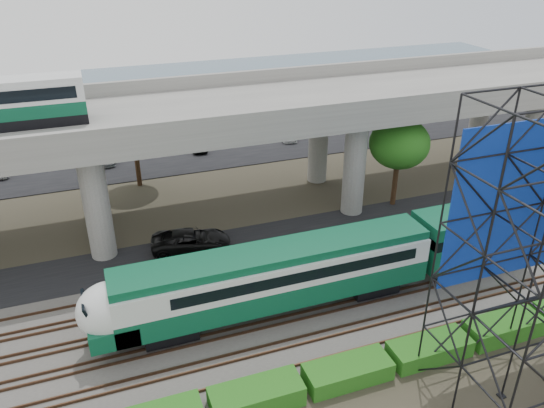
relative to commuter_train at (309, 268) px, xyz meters
name	(u,v)px	position (x,y,z in m)	size (l,w,h in m)	color
ground	(298,332)	(-1.50, -2.00, -2.88)	(140.00, 140.00, 0.00)	#474233
ballast_bed	(286,310)	(-1.50, 0.00, -2.78)	(90.00, 12.00, 0.20)	slate
service_road	(245,244)	(-1.50, 8.50, -2.84)	(90.00, 5.00, 0.08)	black
parking_lot	(182,142)	(-1.50, 32.00, -2.84)	(90.00, 18.00, 0.08)	black
harbor_water	(153,94)	(-1.50, 54.00, -2.87)	(140.00, 40.00, 0.03)	#496479
rail_tracks	(286,308)	(-1.50, 0.00, -2.60)	(90.00, 9.52, 0.16)	#472D1E
commuter_train	(309,268)	(0.00, 0.00, 0.00)	(29.30, 3.06, 4.30)	black
overpass	(206,120)	(-2.64, 14.00, 5.33)	(80.00, 12.00, 12.40)	#9E9B93
hedge_strip	(348,371)	(-0.50, -6.30, -2.32)	(34.60, 1.80, 1.20)	#1B6116
trees	(163,157)	(-6.17, 14.17, 2.69)	(40.94, 16.94, 7.69)	#382314
suv	(191,241)	(-5.44, 8.97, -2.01)	(2.63, 5.71, 1.59)	black
parked_cars	(185,138)	(-1.30, 31.38, -2.19)	(38.11, 9.53, 1.32)	silver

